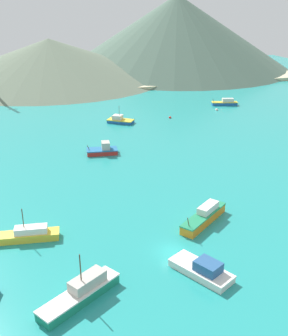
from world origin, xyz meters
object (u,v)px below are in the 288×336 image
object	(u,v)px
fishing_boat_0	(103,150)
fishing_boat_1	(204,216)
fishing_boat_2	(203,270)
buoy_1	(217,110)
fishing_boat_7	(82,292)
fishing_boat_9	(225,103)
buoy_0	(170,118)
fishing_boat_3	(24,235)
fishing_boat_6	(120,120)

from	to	relation	value
fishing_boat_0	fishing_boat_1	xyz separation A→B (m)	(8.14, -34.06, 0.12)
fishing_boat_2	buoy_1	distance (m)	81.57
fishing_boat_0	fishing_boat_7	world-z (taller)	fishing_boat_7
fishing_boat_1	fishing_boat_7	xyz separation A→B (m)	(-20.95, -11.79, 0.01)
fishing_boat_9	buoy_0	size ratio (longest dim) A/B	10.96
buoy_1	fishing_boat_2	bearing A→B (deg)	-118.25
fishing_boat_2	fishing_boat_9	world-z (taller)	fishing_boat_2
fishing_boat_3	fishing_boat_7	size ratio (longest dim) A/B	1.01
fishing_boat_3	fishing_boat_9	size ratio (longest dim) A/B	1.27
fishing_boat_0	fishing_boat_7	size ratio (longest dim) A/B	0.68
fishing_boat_6	buoy_1	world-z (taller)	fishing_boat_6
fishing_boat_3	fishing_boat_7	bearing A→B (deg)	-69.92
fishing_boat_1	fishing_boat_0	bearing A→B (deg)	103.44
fishing_boat_1	fishing_boat_2	distance (m)	13.29
fishing_boat_0	buoy_1	distance (m)	48.37
fishing_boat_7	fishing_boat_6	bearing A→B (deg)	71.68
fishing_boat_1	fishing_boat_6	world-z (taller)	fishing_boat_6
fishing_boat_3	fishing_boat_9	world-z (taller)	fishing_boat_3
fishing_boat_9	fishing_boat_0	bearing A→B (deg)	-146.27
fishing_boat_0	fishing_boat_6	xyz separation A→B (m)	(9.69, 22.11, -0.12)
fishing_boat_7	buoy_0	distance (m)	77.68
fishing_boat_1	fishing_boat_6	size ratio (longest dim) A/B	1.30
fishing_boat_3	fishing_boat_6	xyz separation A→B (m)	(28.00, 52.92, -0.04)
buoy_1	fishing_boat_3	bearing A→B (deg)	-136.23
fishing_boat_3	fishing_boat_6	world-z (taller)	fishing_boat_3
fishing_boat_7	buoy_0	bearing A→B (deg)	61.36
fishing_boat_1	fishing_boat_2	world-z (taller)	fishing_boat_1
fishing_boat_6	fishing_boat_1	bearing A→B (deg)	-91.59
fishing_boat_1	fishing_boat_9	distance (m)	75.61
fishing_boat_7	fishing_boat_9	world-z (taller)	fishing_boat_7
fishing_boat_1	fishing_boat_9	size ratio (longest dim) A/B	1.18
fishing_boat_0	fishing_boat_6	bearing A→B (deg)	66.32
fishing_boat_1	fishing_boat_3	xyz separation A→B (m)	(-26.45, 3.24, -0.20)
fishing_boat_2	fishing_boat_6	world-z (taller)	fishing_boat_6
buoy_0	buoy_1	distance (m)	16.83
fishing_boat_0	fishing_boat_9	distance (m)	55.96
fishing_boat_1	buoy_0	world-z (taller)	fishing_boat_1
fishing_boat_1	fishing_boat_9	world-z (taller)	fishing_boat_1
fishing_boat_2	fishing_boat_3	world-z (taller)	fishing_boat_3
fishing_boat_0	fishing_boat_6	distance (m)	24.14
fishing_boat_6	buoy_1	size ratio (longest dim) A/B	8.33
fishing_boat_0	fishing_boat_6	world-z (taller)	fishing_boat_6
fishing_boat_3	fishing_boat_1	bearing A→B (deg)	-6.99
buoy_0	buoy_1	size ratio (longest dim) A/B	0.84
fishing_boat_0	fishing_boat_1	distance (m)	35.02
buoy_1	fishing_boat_0	bearing A→B (deg)	-147.66
fishing_boat_3	buoy_0	bearing A→B (deg)	51.20
fishing_boat_3	buoy_1	world-z (taller)	fishing_boat_3
fishing_boat_6	fishing_boat_9	size ratio (longest dim) A/B	0.91
buoy_0	buoy_1	world-z (taller)	buoy_1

